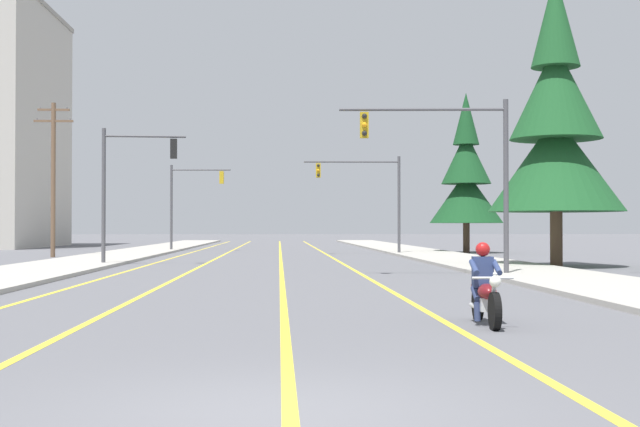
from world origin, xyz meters
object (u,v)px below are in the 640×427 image
at_px(traffic_signal_mid_left, 188,195).
at_px(utility_pole_left_near, 53,174).
at_px(conifer_tree_right_verge_near, 556,131).
at_px(traffic_signal_near_left, 127,176).
at_px(conifer_tree_right_verge_far, 466,179).
at_px(traffic_signal_near_right, 456,158).
at_px(traffic_signal_mid_right, 371,188).
at_px(motorcycle_with_rider, 485,292).

bearing_deg(traffic_signal_mid_left, utility_pole_left_near, -118.75).
height_order(traffic_signal_mid_left, conifer_tree_right_verge_near, conifer_tree_right_verge_near).
bearing_deg(traffic_signal_near_left, utility_pole_left_near, 119.93).
xyz_separation_m(conifer_tree_right_verge_near, conifer_tree_right_verge_far, (0.47, 19.77, -0.99)).
bearing_deg(traffic_signal_near_right, conifer_tree_right_verge_near, 50.40).
relative_size(traffic_signal_near_right, conifer_tree_right_verge_near, 0.48).
bearing_deg(conifer_tree_right_verge_far, traffic_signal_mid_left, 166.10).
relative_size(traffic_signal_near_left, traffic_signal_mid_right, 1.00).
relative_size(traffic_signal_mid_left, conifer_tree_right_verge_near, 0.48).
xyz_separation_m(traffic_signal_near_left, traffic_signal_mid_left, (0.37, 22.36, 0.04)).
xyz_separation_m(traffic_signal_near_left, traffic_signal_mid_right, (12.65, 14.33, 0.14)).
bearing_deg(utility_pole_left_near, conifer_tree_right_verge_near, -26.88).
bearing_deg(traffic_signal_near_left, motorcycle_with_rider, -65.98).
relative_size(motorcycle_with_rider, utility_pole_left_near, 0.25).
bearing_deg(traffic_signal_mid_left, conifer_tree_right_verge_far, -13.90).
distance_m(traffic_signal_mid_left, utility_pole_left_near, 13.45).
distance_m(traffic_signal_near_right, utility_pole_left_near, 27.63).
height_order(traffic_signal_near_left, conifer_tree_right_verge_far, conifer_tree_right_verge_far).
distance_m(motorcycle_with_rider, traffic_signal_near_left, 26.08).
bearing_deg(traffic_signal_near_right, conifer_tree_right_verge_far, 76.62).
distance_m(traffic_signal_near_right, traffic_signal_mid_right, 23.65).
bearing_deg(traffic_signal_near_left, traffic_signal_mid_right, 48.58).
relative_size(traffic_signal_near_right, conifer_tree_right_verge_far, 0.57).
distance_m(traffic_signal_mid_left, conifer_tree_right_verge_far, 19.71).
xyz_separation_m(motorcycle_with_rider, utility_pole_left_near, (-16.62, 34.20, 4.20)).
relative_size(traffic_signal_near_left, utility_pole_left_near, 0.70).
bearing_deg(motorcycle_with_rider, traffic_signal_near_left, 114.02).
bearing_deg(traffic_signal_near_left, conifer_tree_right_verge_far, 42.16).
bearing_deg(traffic_signal_near_right, traffic_signal_mid_left, 111.84).
relative_size(utility_pole_left_near, conifer_tree_right_verge_far, 0.82).
bearing_deg(traffic_signal_near_left, conifer_tree_right_verge_near, -6.41).
height_order(traffic_signal_near_right, conifer_tree_right_verge_near, conifer_tree_right_verge_near).
relative_size(traffic_signal_mid_right, conifer_tree_right_verge_far, 0.57).
xyz_separation_m(traffic_signal_mid_right, conifer_tree_right_verge_near, (6.35, -16.47, 1.78)).
xyz_separation_m(traffic_signal_near_left, conifer_tree_right_verge_near, (19.00, -2.13, 1.92)).
bearing_deg(conifer_tree_right_verge_far, traffic_signal_mid_right, -154.19).
relative_size(conifer_tree_right_verge_near, conifer_tree_right_verge_far, 1.20).
relative_size(motorcycle_with_rider, conifer_tree_right_verge_far, 0.20).
distance_m(traffic_signal_mid_right, conifer_tree_right_verge_near, 17.74).
xyz_separation_m(motorcycle_with_rider, traffic_signal_near_right, (2.54, 14.30, 3.57)).
bearing_deg(conifer_tree_right_verge_far, traffic_signal_near_right, -103.38).
distance_m(traffic_signal_mid_left, conifer_tree_right_verge_near, 30.84).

